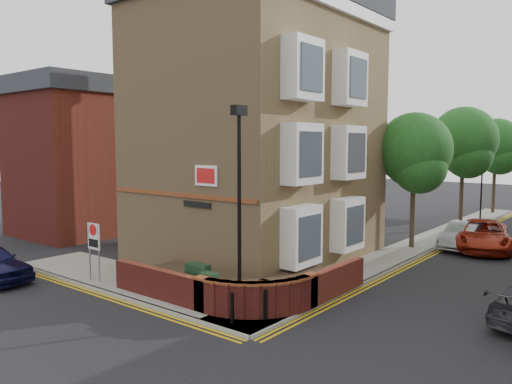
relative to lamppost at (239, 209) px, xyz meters
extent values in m
plane|color=black|center=(-1.60, -1.20, -3.34)|extent=(120.00, 120.00, 0.00)
cube|color=gray|center=(-5.10, 0.30, -3.28)|extent=(13.00, 3.00, 0.12)
cube|color=gray|center=(0.40, 14.80, -3.28)|extent=(2.00, 32.00, 0.12)
cube|color=gray|center=(-5.10, -1.20, -3.28)|extent=(13.00, 0.15, 0.12)
cube|color=gray|center=(1.40, 14.80, -3.28)|extent=(0.15, 32.00, 0.12)
cube|color=gold|center=(-5.10, -1.45, -3.34)|extent=(13.00, 0.28, 0.01)
cube|color=gold|center=(1.65, 14.80, -3.34)|extent=(0.28, 32.00, 0.01)
cube|color=#A07E55|center=(-4.60, 6.80, 2.28)|extent=(8.00, 10.00, 11.00)
cube|color=brown|center=(-4.60, 1.77, -0.02)|extent=(7.80, 0.06, 0.15)
cube|color=white|center=(-3.10, 1.76, 0.78)|extent=(1.10, 0.05, 0.75)
cube|color=black|center=(-3.60, 1.76, -0.32)|extent=(1.40, 0.04, 0.22)
cylinder|color=black|center=(0.00, 0.00, -0.22)|extent=(0.12, 0.12, 6.00)
cylinder|color=black|center=(0.00, 0.00, -2.82)|extent=(0.20, 0.20, 0.80)
cube|color=black|center=(0.00, 0.00, 2.93)|extent=(0.25, 0.50, 0.30)
cube|color=black|center=(-1.90, 0.10, -2.62)|extent=(0.80, 0.45, 1.20)
cube|color=black|center=(-1.10, -0.20, -2.67)|extent=(0.55, 0.40, 1.10)
cylinder|color=black|center=(0.40, -0.80, -2.77)|extent=(0.11, 0.11, 0.90)
cylinder|color=black|center=(1.00, 0.00, -2.77)|extent=(0.11, 0.11, 0.90)
cylinder|color=slate|center=(-6.90, -0.70, -2.12)|extent=(0.06, 0.06, 2.20)
cylinder|color=slate|center=(-6.30, -0.70, -2.12)|extent=(0.06, 0.06, 2.20)
cube|color=white|center=(-6.60, -0.70, -1.52)|extent=(0.72, 0.04, 1.00)
cylinder|color=red|center=(-6.60, -0.73, -1.27)|extent=(0.44, 0.02, 0.44)
cube|color=maroon|center=(-16.60, 6.80, 0.66)|extent=(6.00, 10.00, 8.00)
cube|color=#272A2F|center=(-16.60, 6.80, 5.16)|extent=(6.40, 10.40, 1.00)
cylinder|color=#382B1E|center=(0.40, 12.80, -0.95)|extent=(0.24, 0.24, 4.55)
sphere|color=#1A501B|center=(0.40, 12.80, 1.65)|extent=(3.64, 3.64, 3.64)
sphere|color=#1A501B|center=(0.80, 12.50, 0.81)|extent=(2.60, 2.60, 2.60)
sphere|color=#1A501B|center=(0.10, 13.20, 1.20)|extent=(2.86, 2.86, 2.86)
cylinder|color=#382B1E|center=(0.40, 20.80, -0.70)|extent=(0.24, 0.24, 5.04)
sphere|color=#1A501B|center=(0.40, 20.80, 2.18)|extent=(4.03, 4.03, 4.03)
sphere|color=#1A501B|center=(0.80, 20.50, 1.24)|extent=(2.88, 2.88, 2.88)
sphere|color=#1A501B|center=(0.10, 21.20, 1.67)|extent=(3.17, 3.17, 3.17)
cylinder|color=#382B1E|center=(0.40, 28.80, -0.84)|extent=(0.24, 0.24, 4.76)
sphere|color=#1A501B|center=(0.40, 28.80, 1.88)|extent=(3.81, 3.81, 3.81)
sphere|color=#1A501B|center=(0.80, 28.50, 0.99)|extent=(2.72, 2.72, 2.72)
sphere|color=#1A501B|center=(0.10, 29.20, 1.40)|extent=(2.99, 2.99, 2.99)
cylinder|color=black|center=(0.80, 23.80, -1.62)|extent=(0.10, 0.10, 3.20)
imported|color=black|center=(0.80, 23.80, 0.48)|extent=(0.20, 0.16, 1.00)
imported|color=gray|center=(2.37, 14.62, -2.68)|extent=(1.45, 4.04, 1.32)
imported|color=maroon|center=(3.21, 14.90, -2.61)|extent=(3.79, 5.78, 1.48)
camera|label=1|loc=(9.68, -11.30, 1.97)|focal=35.00mm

